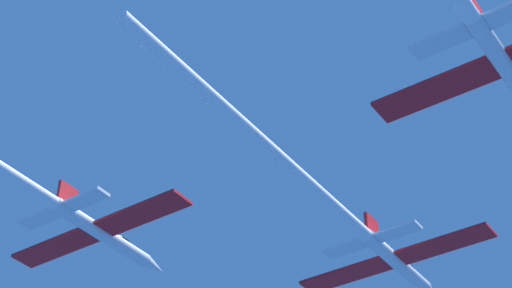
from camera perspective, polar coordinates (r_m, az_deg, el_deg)
The scene contains 2 objects.
jet_lead at distance 70.43m, azimuth 5.11°, elevation -4.08°, with size 17.82×43.82×2.95m.
jet_left_wing at distance 70.05m, azimuth -14.52°, elevation -2.54°, with size 17.82×39.31×2.95m.
Camera 1 is at (28.37, -61.87, -37.56)m, focal length 62.51 mm.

